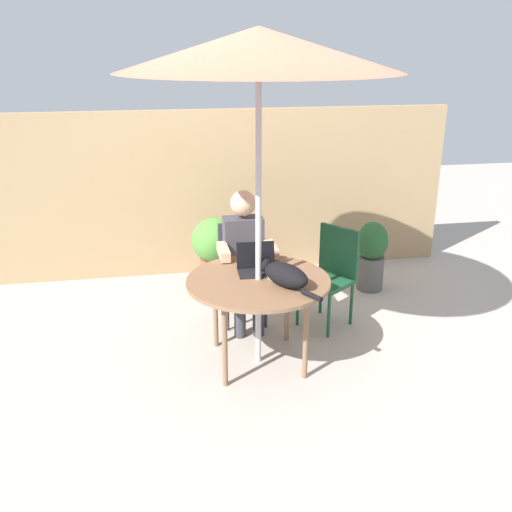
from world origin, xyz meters
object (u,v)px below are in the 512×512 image
(patio_umbrella, at_px, (259,50))
(chair_empty, at_px, (332,269))
(patio_table, at_px, (258,286))
(chair_occupied, at_px, (242,265))
(laptop, at_px, (256,263))
(potted_plant_near_fence, at_px, (216,250))
(cat, at_px, (283,274))
(person_seated, at_px, (245,253))
(potted_plant_by_chair, at_px, (372,254))

(patio_umbrella, height_order, chair_empty, patio_umbrella)
(patio_table, relative_size, chair_occupied, 1.25)
(chair_occupied, distance_m, chair_empty, 0.80)
(patio_umbrella, relative_size, chair_empty, 2.84)
(laptop, bearing_deg, chair_occupied, 91.48)
(patio_umbrella, height_order, potted_plant_near_fence, patio_umbrella)
(patio_umbrella, height_order, chair_occupied, patio_umbrella)
(laptop, relative_size, cat, 0.53)
(chair_occupied, xyz_separation_m, cat, (0.16, -0.96, 0.28))
(chair_empty, height_order, laptop, laptop)
(person_seated, relative_size, cat, 2.09)
(person_seated, distance_m, laptop, 0.49)
(patio_umbrella, xyz_separation_m, potted_plant_near_fence, (-0.17, 1.42, -1.89))
(patio_umbrella, xyz_separation_m, chair_occupied, (0.00, 0.81, -1.83))
(chair_empty, height_order, potted_plant_by_chair, chair_empty)
(chair_occupied, bearing_deg, patio_umbrella, -90.00)
(patio_table, xyz_separation_m, patio_umbrella, (0.00, 0.00, 1.68))
(person_seated, bearing_deg, laptop, -88.05)
(patio_umbrella, relative_size, potted_plant_near_fence, 3.20)
(patio_table, height_order, potted_plant_by_chair, potted_plant_by_chair)
(chair_occupied, xyz_separation_m, laptop, (0.02, -0.64, 0.26))
(chair_empty, relative_size, potted_plant_near_fence, 1.13)
(chair_empty, height_order, potted_plant_near_fence, chair_empty)
(patio_table, height_order, chair_empty, chair_empty)
(potted_plant_by_chair, bearing_deg, cat, -132.14)
(person_seated, height_order, potted_plant_near_fence, person_seated)
(person_seated, bearing_deg, patio_umbrella, -90.00)
(patio_umbrella, relative_size, chair_occupied, 2.84)
(patio_umbrella, relative_size, laptop, 8.08)
(chair_occupied, bearing_deg, chair_empty, -17.64)
(chair_empty, bearing_deg, patio_umbrella, -143.20)
(person_seated, relative_size, potted_plant_near_fence, 1.57)
(patio_table, distance_m, chair_occupied, 0.83)
(chair_occupied, distance_m, potted_plant_by_chair, 1.45)
(cat, height_order, potted_plant_by_chair, cat)
(person_seated, relative_size, potted_plant_by_chair, 1.70)
(patio_umbrella, height_order, person_seated, patio_umbrella)
(patio_umbrella, relative_size, cat, 4.26)
(patio_umbrella, xyz_separation_m, chair_empty, (0.76, 0.57, -1.83))
(chair_empty, xyz_separation_m, potted_plant_near_fence, (-0.94, 0.84, -0.06))
(person_seated, distance_m, cat, 0.82)
(chair_empty, bearing_deg, laptop, -151.91)
(person_seated, height_order, potted_plant_by_chair, person_seated)
(patio_table, bearing_deg, cat, -41.28)
(chair_occupied, bearing_deg, person_seated, -90.00)
(person_seated, bearing_deg, chair_occupied, 90.00)
(chair_occupied, height_order, potted_plant_by_chair, chair_occupied)
(patio_umbrella, bearing_deg, potted_plant_near_fence, 96.89)
(patio_umbrella, bearing_deg, patio_table, 0.00)
(chair_empty, bearing_deg, patio_table, -143.20)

